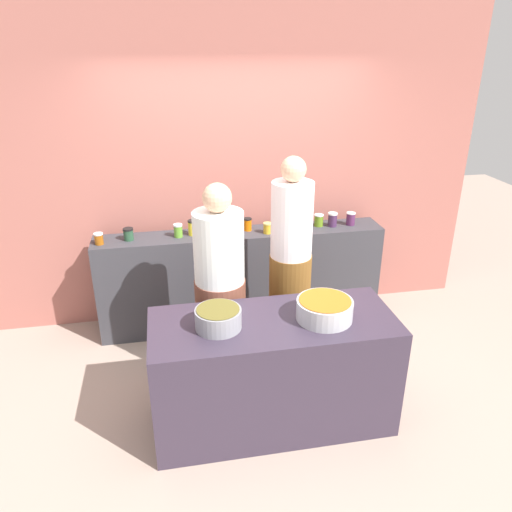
{
  "coord_description": "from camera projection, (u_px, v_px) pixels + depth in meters",
  "views": [
    {
      "loc": [
        -0.66,
        -3.13,
        2.61
      ],
      "look_at": [
        0.0,
        0.35,
        1.05
      ],
      "focal_mm": 34.54,
      "sensor_mm": 36.0,
      "label": 1
    }
  ],
  "objects": [
    {
      "name": "ground",
      "position": [
        264.0,
        392.0,
        3.98
      ],
      "size": [
        12.0,
        12.0,
        0.0
      ],
      "primitive_type": "plane",
      "color": "tan"
    },
    {
      "name": "storefront_wall",
      "position": [
        234.0,
        167.0,
        4.67
      ],
      "size": [
        4.8,
        0.12,
        3.0
      ],
      "primitive_type": "cube",
      "color": "#A76055",
      "rests_on": "ground"
    },
    {
      "name": "display_shelf",
      "position": [
        242.0,
        279.0,
        4.77
      ],
      "size": [
        2.7,
        0.36,
        0.97
      ],
      "primitive_type": "cube",
      "color": "#38373D",
      "rests_on": "ground"
    },
    {
      "name": "prep_table",
      "position": [
        273.0,
        371.0,
        3.53
      ],
      "size": [
        1.7,
        0.7,
        0.85
      ],
      "primitive_type": "cube",
      "color": "#352B3B",
      "rests_on": "ground"
    },
    {
      "name": "preserve_jar_0",
      "position": [
        99.0,
        239.0,
        4.29
      ],
      "size": [
        0.08,
        0.08,
        0.1
      ],
      "color": "#994E11",
      "rests_on": "display_shelf"
    },
    {
      "name": "preserve_jar_1",
      "position": [
        128.0,
        234.0,
        4.38
      ],
      "size": [
        0.09,
        0.09,
        0.11
      ],
      "color": "#274B32",
      "rests_on": "display_shelf"
    },
    {
      "name": "preserve_jar_2",
      "position": [
        178.0,
        231.0,
        4.44
      ],
      "size": [
        0.08,
        0.08,
        0.12
      ],
      "color": "#5D992E",
      "rests_on": "display_shelf"
    },
    {
      "name": "preserve_jar_3",
      "position": [
        193.0,
        228.0,
        4.49
      ],
      "size": [
        0.09,
        0.09,
        0.14
      ],
      "color": "gold",
      "rests_on": "display_shelf"
    },
    {
      "name": "preserve_jar_4",
      "position": [
        232.0,
        229.0,
        4.5
      ],
      "size": [
        0.07,
        0.07,
        0.11
      ],
      "color": "olive",
      "rests_on": "display_shelf"
    },
    {
      "name": "preserve_jar_5",
      "position": [
        248.0,
        224.0,
        4.6
      ],
      "size": [
        0.08,
        0.08,
        0.12
      ],
      "color": "#D5620A",
      "rests_on": "display_shelf"
    },
    {
      "name": "preserve_jar_6",
      "position": [
        267.0,
        228.0,
        4.53
      ],
      "size": [
        0.08,
        0.08,
        0.1
      ],
      "color": "gold",
      "rests_on": "display_shelf"
    },
    {
      "name": "preserve_jar_7",
      "position": [
        319.0,
        220.0,
        4.71
      ],
      "size": [
        0.09,
        0.09,
        0.11
      ],
      "color": "olive",
      "rests_on": "display_shelf"
    },
    {
      "name": "preserve_jar_8",
      "position": [
        332.0,
        219.0,
        4.7
      ],
      "size": [
        0.09,
        0.09,
        0.13
      ],
      "color": "#44274A",
      "rests_on": "display_shelf"
    },
    {
      "name": "preserve_jar_9",
      "position": [
        351.0,
        219.0,
        4.74
      ],
      "size": [
        0.09,
        0.09,
        0.12
      ],
      "color": "#54264E",
      "rests_on": "display_shelf"
    },
    {
      "name": "cooking_pot_left",
      "position": [
        218.0,
        318.0,
        3.26
      ],
      "size": [
        0.31,
        0.31,
        0.14
      ],
      "color": "gray",
      "rests_on": "prep_table"
    },
    {
      "name": "cooking_pot_center",
      "position": [
        325.0,
        309.0,
        3.36
      ],
      "size": [
        0.39,
        0.39,
        0.15
      ],
      "color": "#B7B7BC",
      "rests_on": "prep_table"
    },
    {
      "name": "cook_with_tongs",
      "position": [
        220.0,
        298.0,
        3.85
      ],
      "size": [
        0.4,
        0.4,
        1.68
      ],
      "color": "brown",
      "rests_on": "ground"
    },
    {
      "name": "cook_in_cap",
      "position": [
        290.0,
        274.0,
        4.07
      ],
      "size": [
        0.35,
        0.35,
        1.81
      ],
      "color": "brown",
      "rests_on": "ground"
    }
  ]
}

